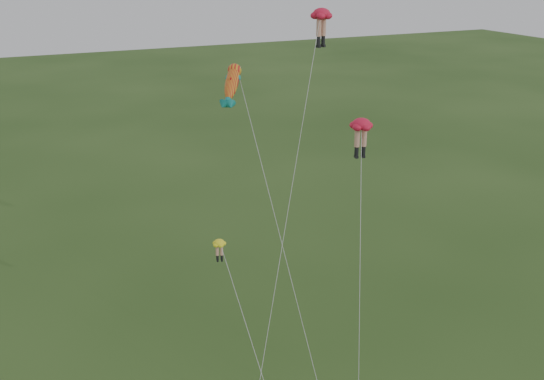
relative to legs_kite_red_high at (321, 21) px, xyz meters
name	(u,v)px	position (x,y,z in m)	size (l,w,h in m)	color
legs_kite_red_high	(321,21)	(0.00, 0.00, 0.00)	(10.43, 11.48, 21.79)	red
legs_kite_red_mid	(361,130)	(0.06, -5.72, -6.26)	(4.47, 7.74, 15.41)	red
legs_kite_yellow	(222,255)	(-9.74, -6.11, -12.97)	(1.15, 8.81, 8.76)	#FFF520
fish_kite	(233,84)	(-7.71, -3.16, -3.10)	(3.08, 11.03, 19.15)	gold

